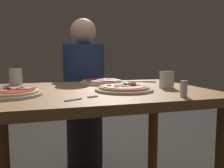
{
  "coord_description": "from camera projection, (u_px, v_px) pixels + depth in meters",
  "views": [
    {
      "loc": [
        -0.26,
        -1.15,
        0.89
      ],
      "look_at": [
        0.07,
        -0.04,
        0.75
      ],
      "focal_mm": 37.26,
      "sensor_mm": 36.0,
      "label": 1
    }
  ],
  "objects": [
    {
      "name": "dining_table",
      "position": [
        96.0,
        112.0,
        1.2
      ],
      "size": [
        1.13,
        0.81,
        0.72
      ],
      "color": "olive",
      "rests_on": "ground"
    },
    {
      "name": "pizza_foreground",
      "position": [
        124.0,
        88.0,
        1.14
      ],
      "size": [
        0.29,
        0.29,
        0.05
      ],
      "color": "silver",
      "rests_on": "dining_table"
    },
    {
      "name": "pizza_across_left",
      "position": [
        9.0,
        93.0,
        0.99
      ],
      "size": [
        0.28,
        0.28,
        0.03
      ],
      "color": "white",
      "rests_on": "dining_table"
    },
    {
      "name": "pizza_across_right",
      "position": [
        102.0,
        82.0,
        1.44
      ],
      "size": [
        0.28,
        0.28,
        0.03
      ],
      "color": "silver",
      "rests_on": "dining_table"
    },
    {
      "name": "water_glass_near",
      "position": [
        167.0,
        81.0,
        1.24
      ],
      "size": [
        0.08,
        0.08,
        0.09
      ],
      "color": "silver",
      "rests_on": "dining_table"
    },
    {
      "name": "water_glass_far",
      "position": [
        16.0,
        78.0,
        1.39
      ],
      "size": [
        0.08,
        0.08,
        0.1
      ],
      "color": "silver",
      "rests_on": "dining_table"
    },
    {
      "name": "fork",
      "position": [
        79.0,
        99.0,
        0.91
      ],
      "size": [
        0.15,
        0.09,
        0.0
      ],
      "color": "silver",
      "rests_on": "dining_table"
    },
    {
      "name": "knife",
      "position": [
        143.0,
        82.0,
        1.54
      ],
      "size": [
        0.18,
        0.11,
        0.01
      ],
      "color": "silver",
      "rests_on": "dining_table"
    },
    {
      "name": "salt_shaker",
      "position": [
        184.0,
        89.0,
        0.96
      ],
      "size": [
        0.03,
        0.03,
        0.07
      ],
      "color": "white",
      "rests_on": "dining_table"
    },
    {
      "name": "diner_person",
      "position": [
        84.0,
        98.0,
        1.85
      ],
      "size": [
        0.32,
        0.32,
        1.18
      ],
      "rotation": [
        0.0,
        0.0,
        3.14
      ],
      "color": "black",
      "rests_on": "ground"
    }
  ]
}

